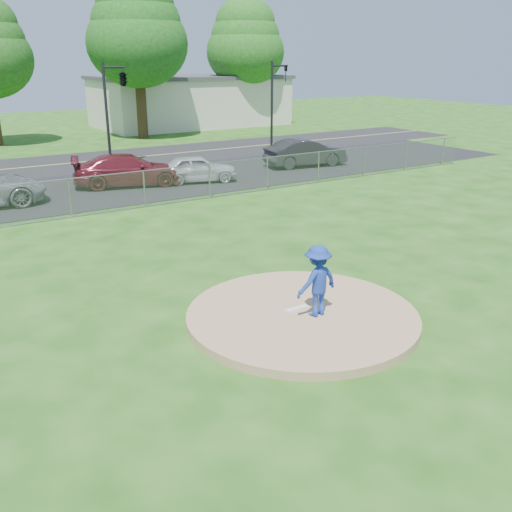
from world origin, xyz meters
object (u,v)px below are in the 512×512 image
Objects in this scene: commercial_building at (190,100)px; parked_car_darkred at (128,170)px; tree_right at (137,30)px; pitcher at (317,281)px; parked_car_pearl at (197,169)px; traffic_signal_right at (275,97)px; parked_car_charcoal at (306,153)px; tree_far_right at (245,42)px; traffic_signal_center at (121,80)px.

parked_car_darkred is (-14.06, -21.69, -1.41)m from commercial_building.
tree_right is 34.10m from pitcher.
traffic_signal_right is at bearing -37.06° from parked_car_pearl.
pitcher is (-8.80, -32.27, -6.62)m from tree_right.
commercial_building reaches higher than parked_car_pearl.
tree_right is at bearing 19.51° from parked_car_charcoal.
pitcher reaches higher than parked_car_pearl.
pitcher is 0.36× the size of parked_car_charcoal.
tree_right is 2.53× the size of parked_car_charcoal.
tree_right is 18.52m from parked_car_pearl.
tree_right is 12.08m from traffic_signal_right.
tree_right reaches higher than tree_far_right.
parked_car_darkred is (-2.03, -5.69, -3.86)m from traffic_signal_center.
parked_car_charcoal is at bearing -68.47° from parked_car_pearl.
commercial_building reaches higher than parked_car_charcoal.
pitcher is 16.67m from parked_car_darkred.
parked_car_darkred is 1.12× the size of parked_car_charcoal.
tree_far_right is 14.69m from traffic_signal_right.
traffic_signal_center is at bearing -140.96° from tree_far_right.
tree_right is at bearing 3.55° from parked_car_pearl.
traffic_signal_right reaches higher than parked_car_pearl.
parked_car_pearl is at bearing 103.09° from parked_car_charcoal.
traffic_signal_center is at bearing -116.71° from tree_right.
tree_far_right is 1.92× the size of traffic_signal_right.
pitcher is at bearing -99.62° from traffic_signal_center.
tree_right is 3.01× the size of parked_car_pearl.
traffic_signal_right is (-5.76, -13.00, -3.70)m from tree_far_right.
traffic_signal_right reaches higher than parked_car_darkred.
tree_far_right reaches higher than parked_car_darkred.
traffic_signal_center reaches higher than pitcher.
commercial_building is at bearing -8.92° from parked_car_pearl.
tree_right is 2.27× the size of parked_car_darkred.
tree_right reaches higher than traffic_signal_right.
pitcher is at bearing -119.31° from tree_far_right.
parked_car_pearl is 0.84× the size of parked_car_charcoal.
commercial_building is 9.82× the size of pitcher.
parked_car_pearl is (3.13, -1.00, -0.09)m from parked_car_darkred.
tree_right reaches higher than commercial_building.
traffic_signal_right is 1.22× the size of parked_car_charcoal.
traffic_signal_center reaches higher than parked_car_pearl.
pitcher is at bearing -169.95° from parked_car_darkred.
tree_right is 2.08× the size of traffic_signal_right.
pitcher is at bearing -112.44° from commercial_building.
traffic_signal_center is (-5.03, -10.00, -3.04)m from tree_right.
commercial_building is 1.53× the size of tree_far_right.
traffic_signal_right is at bearing -10.29° from parked_car_charcoal.
tree_far_right is 21.58m from parked_car_charcoal.
traffic_signal_right is at bearing -62.36° from tree_right.
parked_car_charcoal is at bearing -36.65° from traffic_signal_center.
parked_car_darkred is at bearing -109.64° from traffic_signal_center.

